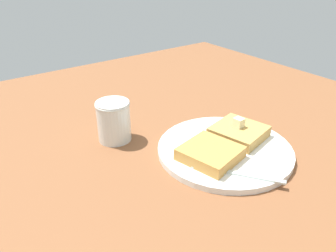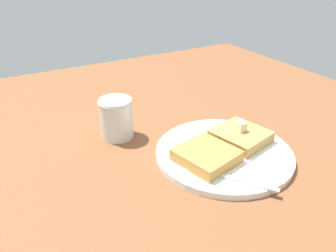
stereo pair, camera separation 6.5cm
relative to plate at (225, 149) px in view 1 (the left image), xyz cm
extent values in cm
cube|color=brown|center=(3.43, -9.28, -1.80)|extent=(119.37, 119.37, 2.23)
cylinder|color=white|center=(0.00, 0.00, -0.08)|extent=(26.36, 26.36, 1.20)
torus|color=gray|center=(0.00, 0.00, 0.12)|extent=(26.36, 26.36, 0.80)
cube|color=tan|center=(-5.06, -1.20, 1.65)|extent=(11.49, 11.67, 2.26)
cube|color=#C88E43|center=(5.06, 1.20, 1.65)|extent=(11.49, 11.67, 2.26)
cube|color=beige|center=(-5.08, -1.53, 3.74)|extent=(1.87, 2.04, 1.92)
cube|color=silver|center=(2.86, 10.12, 0.70)|extent=(6.49, 8.69, 0.36)
cube|color=silver|center=(6.55, 4.89, 0.70)|extent=(3.41, 3.56, 0.36)
cube|color=silver|center=(8.95, 2.91, 0.70)|extent=(2.10, 2.80, 0.36)
cube|color=silver|center=(8.50, 2.59, 0.70)|extent=(2.10, 2.80, 0.36)
cube|color=silver|center=(8.05, 2.28, 0.70)|extent=(2.10, 2.80, 0.36)
cube|color=silver|center=(7.60, 1.96, 0.70)|extent=(2.10, 2.80, 0.36)
cylinder|color=#5C2808|center=(15.01, -17.33, 2.00)|extent=(6.31, 6.31, 5.37)
cylinder|color=silver|center=(15.01, -17.33, 3.58)|extent=(6.85, 6.85, 8.54)
torus|color=silver|center=(15.01, -17.33, 7.40)|extent=(7.08, 7.08, 0.50)
camera|label=1|loc=(41.24, 37.56, 34.54)|focal=35.00mm
camera|label=2|loc=(35.79, 41.08, 34.54)|focal=35.00mm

